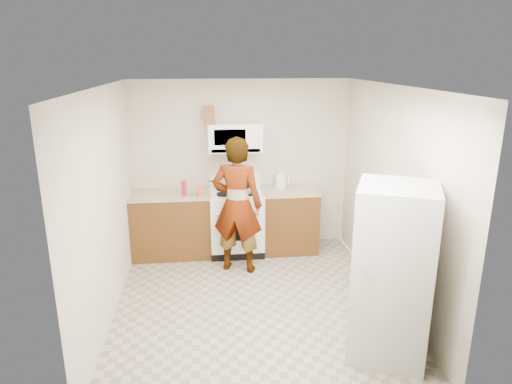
{
  "coord_description": "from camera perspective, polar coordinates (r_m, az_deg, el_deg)",
  "views": [
    {
      "loc": [
        -0.5,
        -4.81,
        2.78
      ],
      "look_at": [
        0.09,
        0.55,
        1.19
      ],
      "focal_mm": 32.0,
      "sensor_mm": 36.0,
      "label": 1
    }
  ],
  "objects": [
    {
      "name": "pot_lid",
      "position": [
        6.5,
        -7.2,
        -0.15
      ],
      "size": [
        0.35,
        0.35,
        0.01
      ],
      "primitive_type": "cylinder",
      "rotation": [
        0.0,
        0.0,
        -0.34
      ],
      "color": "white",
      "rests_on": "counter_left"
    },
    {
      "name": "counter_right",
      "position": [
        6.68,
        4.19,
        0.17
      ],
      "size": [
        0.82,
        0.64,
        0.03
      ],
      "primitive_type": "cube",
      "color": "tan",
      "rests_on": "cabinet_right"
    },
    {
      "name": "fridge",
      "position": [
        4.52,
        16.6,
        -9.65
      ],
      "size": [
        0.92,
        0.92,
        1.7
      ],
      "primitive_type": "cube",
      "rotation": [
        0.0,
        0.0,
        -0.41
      ],
      "color": "silver",
      "rests_on": "floor"
    },
    {
      "name": "cabinet_left",
      "position": [
        6.74,
        -10.46,
        -4.09
      ],
      "size": [
        1.12,
        0.62,
        0.9
      ],
      "primitive_type": "cube",
      "color": "#552C14",
      "rests_on": "floor"
    },
    {
      "name": "bottle_spray",
      "position": [
        6.4,
        -8.96,
        0.47
      ],
      "size": [
        0.07,
        0.07,
        0.22
      ],
      "primitive_type": "cylinder",
      "rotation": [
        0.0,
        0.0,
        0.0
      ],
      "color": "red",
      "rests_on": "counter_left"
    },
    {
      "name": "back_wall",
      "position": [
        6.8,
        -1.86,
        3.39
      ],
      "size": [
        3.2,
        0.02,
        2.5
      ],
      "primitive_type": "cube",
      "color": "beige",
      "rests_on": "floor"
    },
    {
      "name": "gas_range",
      "position": [
        6.72,
        -2.45,
        -3.59
      ],
      "size": [
        0.76,
        0.65,
        1.13
      ],
      "color": "white",
      "rests_on": "floor"
    },
    {
      "name": "counter_left",
      "position": [
        6.6,
        -10.67,
        -0.29
      ],
      "size": [
        1.14,
        0.64,
        0.03
      ],
      "primitive_type": "cube",
      "color": "tan",
      "rests_on": "cabinet_left"
    },
    {
      "name": "broom",
      "position": [
        6.24,
        13.29,
        -4.03
      ],
      "size": [
        0.24,
        0.18,
        1.28
      ],
      "primitive_type": "cylinder",
      "rotation": [
        0.14,
        -0.14,
        -0.19
      ],
      "color": "white",
      "rests_on": "floor"
    },
    {
      "name": "right_wall",
      "position": [
        5.47,
        16.52,
        -0.55
      ],
      "size": [
        0.02,
        3.6,
        2.5
      ],
      "primitive_type": "cube",
      "color": "beige",
      "rests_on": "floor"
    },
    {
      "name": "kettle",
      "position": [
        6.77,
        3.13,
        1.44
      ],
      "size": [
        0.18,
        0.18,
        0.2
      ],
      "primitive_type": "cylinder",
      "rotation": [
        0.0,
        0.0,
        0.09
      ],
      "color": "white",
      "rests_on": "counter_right"
    },
    {
      "name": "microwave",
      "position": [
        6.53,
        -2.66,
        6.86
      ],
      "size": [
        0.76,
        0.38,
        0.4
      ],
      "primitive_type": "cube",
      "color": "white",
      "rests_on": "back_wall"
    },
    {
      "name": "cabinet_right",
      "position": [
        6.83,
        4.11,
        -3.6
      ],
      "size": [
        0.8,
        0.62,
        0.9
      ],
      "primitive_type": "cube",
      "color": "#552C14",
      "rests_on": "floor"
    },
    {
      "name": "floor",
      "position": [
        5.58,
        -0.27,
        -13.47
      ],
      "size": [
        3.6,
        3.6,
        0.0
      ],
      "primitive_type": "plane",
      "color": "gray",
      "rests_on": "ground"
    },
    {
      "name": "jug",
      "position": [
        6.45,
        -5.87,
        9.55
      ],
      "size": [
        0.15,
        0.15,
        0.24
      ],
      "primitive_type": "cube",
      "rotation": [
        0.0,
        0.0,
        0.05
      ],
      "color": "brown",
      "rests_on": "microwave"
    },
    {
      "name": "tray",
      "position": [
        6.45,
        -1.4,
        -0.04
      ],
      "size": [
        0.29,
        0.23,
        0.05
      ],
      "primitive_type": "cube",
      "rotation": [
        0.0,
        0.0,
        0.31
      ],
      "color": "silver",
      "rests_on": "gas_range"
    },
    {
      "name": "person",
      "position": [
        6.01,
        -2.37,
        -1.67
      ],
      "size": [
        0.77,
        0.62,
        1.83
      ],
      "primitive_type": "imported",
      "rotation": [
        0.0,
        0.0,
        2.83
      ],
      "color": "tan",
      "rests_on": "floor"
    },
    {
      "name": "bottle_hot_sauce",
      "position": [
        6.33,
        -6.98,
        0.11
      ],
      "size": [
        0.06,
        0.06,
        0.17
      ],
      "primitive_type": "cylinder",
      "rotation": [
        0.0,
        0.0,
        0.22
      ],
      "color": "orange",
      "rests_on": "counter_left"
    },
    {
      "name": "bottle_green_cap",
      "position": [
        6.41,
        -9.0,
        0.4
      ],
      "size": [
        0.08,
        0.08,
        0.2
      ],
      "primitive_type": "cylinder",
      "rotation": [
        0.0,
        0.0,
        0.38
      ],
      "color": "#188637",
      "rests_on": "counter_left"
    },
    {
      "name": "saucepan",
      "position": [
        6.69,
        -3.72,
        1.08
      ],
      "size": [
        0.24,
        0.24,
        0.12
      ],
      "primitive_type": "cylinder",
      "rotation": [
        0.0,
        0.0,
        -0.04
      ],
      "color": "silver",
      "rests_on": "gas_range"
    }
  ]
}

